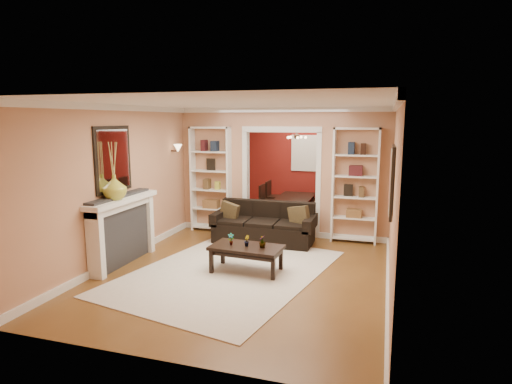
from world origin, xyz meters
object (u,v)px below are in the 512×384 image
(sofa, at_px, (264,223))
(bookshelf_right, at_px, (355,186))
(dining_table, at_px, (296,208))
(bookshelf_left, at_px, (211,179))
(coffee_table, at_px, (247,259))
(fireplace, at_px, (124,231))

(sofa, height_order, bookshelf_right, bookshelf_right)
(bookshelf_right, relative_size, dining_table, 1.48)
(bookshelf_left, bearing_deg, bookshelf_right, 0.00)
(coffee_table, relative_size, dining_table, 0.74)
(bookshelf_right, bearing_deg, bookshelf_left, 180.00)
(sofa, xyz_separation_m, coffee_table, (0.20, -1.71, -0.18))
(sofa, height_order, dining_table, sofa)
(bookshelf_left, relative_size, fireplace, 1.35)
(coffee_table, relative_size, bookshelf_left, 0.50)
(coffee_table, xyz_separation_m, fireplace, (-2.12, -0.24, 0.36))
(coffee_table, distance_m, bookshelf_left, 2.94)
(bookshelf_right, bearing_deg, dining_table, 132.21)
(bookshelf_left, bearing_deg, coffee_table, -55.44)
(bookshelf_left, distance_m, dining_table, 2.47)
(coffee_table, height_order, bookshelf_left, bookshelf_left)
(coffee_table, distance_m, dining_table, 4.01)
(coffee_table, bearing_deg, dining_table, 94.67)
(coffee_table, height_order, dining_table, dining_table)
(sofa, relative_size, bookshelf_left, 0.89)
(coffee_table, bearing_deg, bookshelf_left, 128.72)
(bookshelf_left, bearing_deg, dining_table, 48.00)
(bookshelf_right, height_order, fireplace, bookshelf_right)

